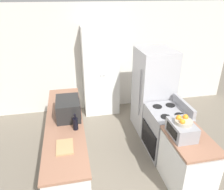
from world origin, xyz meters
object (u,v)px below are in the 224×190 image
pantry_cabinet (101,72)px  refrigerator (153,91)px  microwave (68,108)px  fruit_bowl (183,121)px  toaster_oven (182,130)px  stove (166,131)px  wine_bottle (75,123)px

pantry_cabinet → refrigerator: bearing=-44.6°
microwave → fruit_bowl: 1.83m
toaster_oven → fruit_bowl: 0.15m
pantry_cabinet → toaster_oven: bearing=-72.3°
pantry_cabinet → stove: pantry_cabinet is taller
stove → microwave: (-1.73, 0.16, 0.59)m
refrigerator → fruit_bowl: refrigerator is taller
pantry_cabinet → stove: size_ratio=2.03×
refrigerator → microwave: size_ratio=3.34×
stove → refrigerator: 0.94m
wine_bottle → fruit_bowl: size_ratio=1.08×
wine_bottle → toaster_oven: 1.58m
stove → toaster_oven: bearing=-100.7°
pantry_cabinet → microwave: bearing=-116.5°
microwave → toaster_oven: 1.83m
refrigerator → wine_bottle: refrigerator is taller
refrigerator → fruit_bowl: bearing=-96.2°
wine_bottle → microwave: bearing=103.0°
refrigerator → toaster_oven: (-0.17, -1.55, 0.10)m
stove → wine_bottle: bearing=-171.8°
refrigerator → microwave: (-1.77, -0.66, 0.15)m
toaster_oven → refrigerator: bearing=83.8°
stove → fruit_bowl: size_ratio=4.17×
refrigerator → wine_bottle: 1.98m
wine_bottle → fruit_bowl: bearing=-18.0°
stove → fruit_bowl: bearing=-100.6°
toaster_oven → stove: bearing=79.3°
pantry_cabinet → microwave: (-0.80, -1.61, -0.02)m
microwave → fruit_bowl: (1.60, -0.89, 0.10)m
microwave → refrigerator: bearing=20.5°
pantry_cabinet → microwave: pantry_cabinet is taller
microwave → wine_bottle: (0.09, -0.40, -0.05)m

